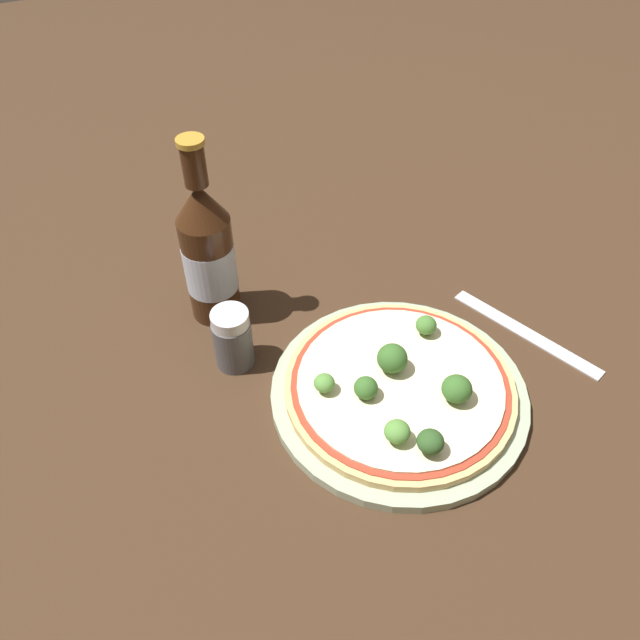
{
  "coord_description": "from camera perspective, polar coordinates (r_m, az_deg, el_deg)",
  "views": [
    {
      "loc": [
        -0.26,
        -0.34,
        0.54
      ],
      "look_at": [
        -0.05,
        0.09,
        0.06
      ],
      "focal_mm": 35.0,
      "sensor_mm": 36.0,
      "label": 1
    }
  ],
  "objects": [
    {
      "name": "ground_plane",
      "position": [
        0.69,
        7.15,
        -6.98
      ],
      "size": [
        3.0,
        3.0,
        0.0
      ],
      "primitive_type": "plane",
      "color": "#3D2819"
    },
    {
      "name": "plate",
      "position": [
        0.69,
        7.19,
        -6.35
      ],
      "size": [
        0.28,
        0.28,
        0.01
      ],
      "color": "#A3B293",
      "rests_on": "ground_plane"
    },
    {
      "name": "pizza",
      "position": [
        0.68,
        7.26,
        -5.66
      ],
      "size": [
        0.25,
        0.25,
        0.01
      ],
      "color": "tan",
      "rests_on": "plate"
    },
    {
      "name": "broccoli_floret_0",
      "position": [
        0.65,
        12.4,
        -6.17
      ],
      "size": [
        0.03,
        0.03,
        0.03
      ],
      "color": "#6B8E51",
      "rests_on": "pizza"
    },
    {
      "name": "broccoli_floret_1",
      "position": [
        0.64,
        4.37,
        -6.44
      ],
      "size": [
        0.03,
        0.03,
        0.02
      ],
      "color": "#6B8E51",
      "rests_on": "pizza"
    },
    {
      "name": "broccoli_floret_2",
      "position": [
        0.61,
        10.06,
        -10.91
      ],
      "size": [
        0.03,
        0.03,
        0.03
      ],
      "color": "#6B8E51",
      "rests_on": "pizza"
    },
    {
      "name": "broccoli_floret_3",
      "position": [
        0.67,
        6.9,
        -3.4
      ],
      "size": [
        0.03,
        0.03,
        0.03
      ],
      "color": "#6B8E51",
      "rests_on": "pizza"
    },
    {
      "name": "broccoli_floret_4",
      "position": [
        0.71,
        9.68,
        -0.47
      ],
      "size": [
        0.02,
        0.02,
        0.02
      ],
      "color": "#6B8E51",
      "rests_on": "pizza"
    },
    {
      "name": "broccoli_floret_5",
      "position": [
        0.61,
        7.07,
        -10.1
      ],
      "size": [
        0.03,
        0.03,
        0.02
      ],
      "color": "#6B8E51",
      "rests_on": "pizza"
    },
    {
      "name": "broccoli_floret_6",
      "position": [
        0.65,
        0.39,
        -5.79
      ],
      "size": [
        0.02,
        0.02,
        0.02
      ],
      "color": "#6B8E51",
      "rests_on": "pizza"
    },
    {
      "name": "beer_bottle",
      "position": [
        0.73,
        -10.19,
        6.03
      ],
      "size": [
        0.06,
        0.06,
        0.23
      ],
      "color": "#381E0F",
      "rests_on": "ground_plane"
    },
    {
      "name": "pepper_shaker",
      "position": [
        0.7,
        -7.99,
        -1.71
      ],
      "size": [
        0.04,
        0.04,
        0.08
      ],
      "color": "#4C4C51",
      "rests_on": "ground_plane"
    },
    {
      "name": "fork",
      "position": [
        0.78,
        18.29,
        -1.08
      ],
      "size": [
        0.08,
        0.19,
        0.0
      ],
      "rotation": [
        0.0,
        0.0,
        1.91
      ],
      "color": "silver",
      "rests_on": "ground_plane"
    }
  ]
}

